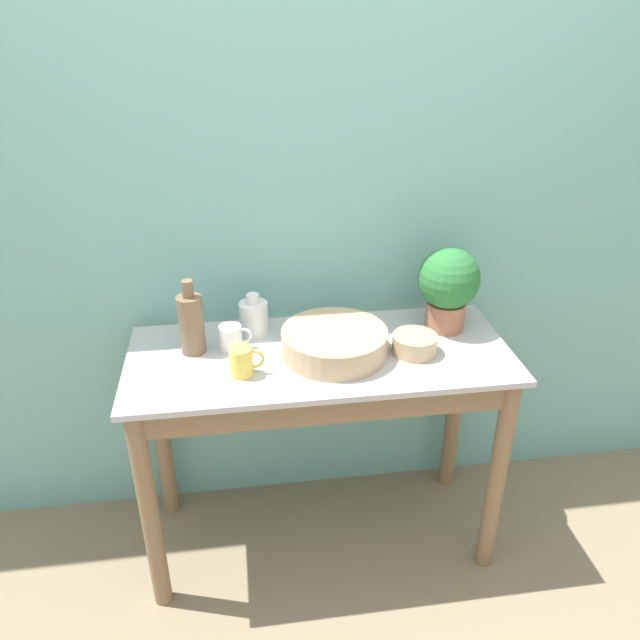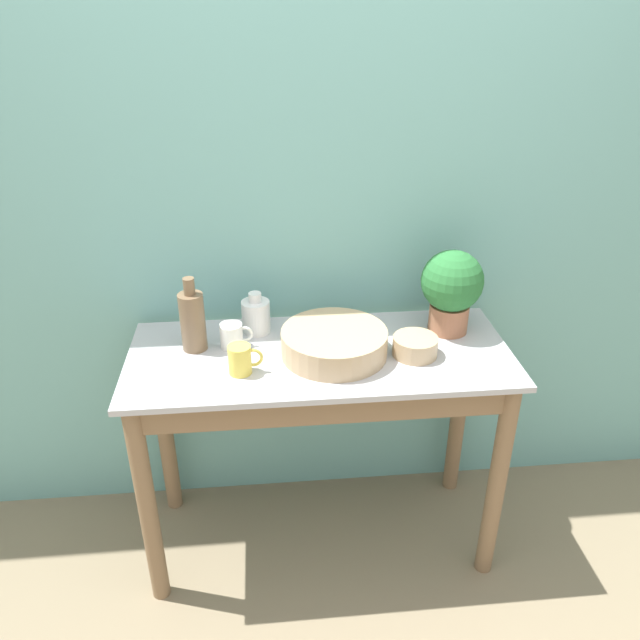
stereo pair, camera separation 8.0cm
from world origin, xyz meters
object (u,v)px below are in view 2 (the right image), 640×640
at_px(bottle_tall, 193,320).
at_px(bowl_small_tan, 415,346).
at_px(bowl_wash_large, 334,343).
at_px(bottle_short, 256,316).
at_px(mug_white, 232,336).
at_px(mug_yellow, 241,359).
at_px(potted_plant, 452,287).

relative_size(bottle_tall, bowl_small_tan, 1.74).
bearing_deg(bowl_wash_large, bottle_short, 143.84).
distance_m(bottle_tall, bottle_short, 0.23).
bearing_deg(bottle_tall, mug_white, -0.61).
xyz_separation_m(mug_yellow, bowl_small_tan, (0.56, 0.05, -0.02)).
bearing_deg(bowl_small_tan, bottle_short, 157.62).
relative_size(potted_plant, bottle_tall, 1.16).
distance_m(potted_plant, bottle_tall, 0.87).
height_order(mug_white, bowl_small_tan, mug_white).
bearing_deg(bottle_short, bowl_small_tan, -22.38).
relative_size(bottle_tall, mug_white, 2.33).
bearing_deg(bottle_short, potted_plant, -4.94).
height_order(bottle_tall, bowl_small_tan, bottle_tall).
bearing_deg(mug_yellow, bottle_short, 79.61).
height_order(bottle_tall, bottle_short, bottle_tall).
height_order(bottle_tall, mug_white, bottle_tall).
xyz_separation_m(bottle_tall, mug_yellow, (0.15, -0.17, -0.06)).
bearing_deg(bottle_tall, potted_plant, 2.75).
bearing_deg(mug_yellow, bottle_tall, 133.04).
relative_size(bottle_tall, bottle_short, 1.73).
xyz_separation_m(bottle_tall, mug_white, (0.12, -0.00, -0.06)).
relative_size(potted_plant, mug_yellow, 2.72).
bearing_deg(mug_yellow, mug_white, 100.64).
xyz_separation_m(bowl_wash_large, bottle_short, (-0.25, 0.18, 0.02)).
bearing_deg(potted_plant, mug_white, -176.70).
height_order(bowl_wash_large, bottle_tall, bottle_tall).
xyz_separation_m(bottle_short, mug_white, (-0.08, -0.10, -0.02)).
bearing_deg(mug_yellow, potted_plant, 16.24).
distance_m(mug_yellow, bowl_small_tan, 0.56).
bearing_deg(bottle_short, bowl_wash_large, -36.16).
relative_size(bowl_wash_large, mug_white, 3.16).
xyz_separation_m(mug_white, mug_yellow, (0.03, -0.16, 0.01)).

